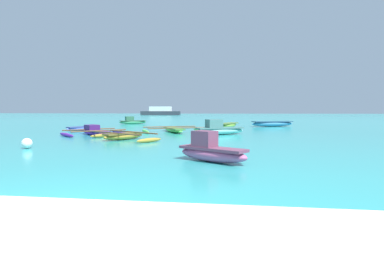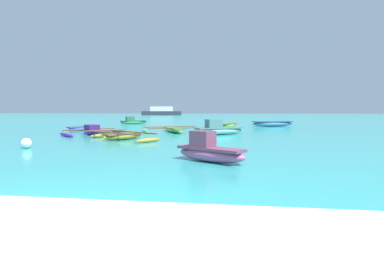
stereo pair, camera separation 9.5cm
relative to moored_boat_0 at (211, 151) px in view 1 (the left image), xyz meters
name	(u,v)px [view 1 (the left image)]	position (x,y,z in m)	size (l,w,h in m)	color
ground_plane	(18,231)	(-2.06, -5.30, -0.31)	(240.00, 240.00, 0.00)	teal
moored_boat_0	(211,151)	(0.00, 0.00, 0.00)	(2.24, 1.72, 0.89)	#B15482
moored_boat_1	(132,121)	(-9.72, 22.05, -0.03)	(2.76, 2.19, 0.81)	#3C9562
moored_boat_2	(94,132)	(-7.51, 8.35, -0.12)	(4.19, 4.22, 0.60)	#5E1F9D
moored_boat_3	(173,130)	(-3.25, 11.27, -0.15)	(4.66, 3.94, 0.36)	#64DB57
moored_boat_4	(124,136)	(-4.77, 5.88, -0.13)	(4.20, 3.47, 0.40)	#A8852E
moored_boat_5	(272,124)	(4.38, 19.08, -0.04)	(4.09, 2.32, 0.49)	teal
moored_boat_6	(82,128)	(-10.24, 12.13, -0.14)	(1.52, 2.57, 0.30)	#4F67D4
moored_boat_7	(227,125)	(0.35, 16.61, -0.08)	(2.04, 3.42, 0.41)	#7FB743
moored_boat_8	(219,129)	(-0.11, 9.46, 0.02)	(3.18, 2.33, 0.94)	#6CBEBC
mooring_buoy_0	(27,143)	(-7.31, 2.07, -0.11)	(0.40, 0.40, 0.40)	white
distant_ferry	(161,112)	(-19.34, 76.22, 0.70)	(11.30, 2.49, 2.49)	#2D333D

